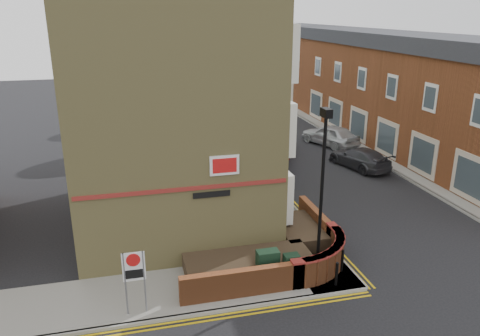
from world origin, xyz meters
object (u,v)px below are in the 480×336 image
utility_cabinet_large (268,266)px  zone_sign (134,272)px  silver_car_near (274,164)px  lamppost (321,195)px

utility_cabinet_large → zone_sign: size_ratio=0.55×
utility_cabinet_large → zone_sign: (-4.70, -0.80, 0.92)m
utility_cabinet_large → zone_sign: 4.86m
silver_car_near → lamppost: bearing=-76.7°
zone_sign → lamppost: bearing=6.1°
utility_cabinet_large → silver_car_near: 11.89m
zone_sign → silver_car_near: bearing=54.5°
utility_cabinet_large → zone_sign: bearing=-170.3°
utility_cabinet_large → silver_car_near: size_ratio=0.27×
lamppost → utility_cabinet_large: 3.24m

